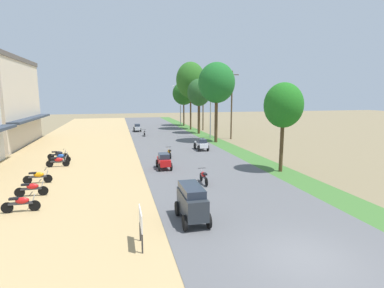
{
  "coord_description": "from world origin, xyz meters",
  "views": [
    {
      "loc": [
        -6.29,
        -8.68,
        5.83
      ],
      "look_at": [
        -0.47,
        14.77,
        1.89
      ],
      "focal_mm": 28.18,
      "sensor_mm": 36.0,
      "label": 1
    }
  ],
  "objects_px": {
    "median_tree_fourth": "(191,80)",
    "streetlamp_near": "(211,102)",
    "parked_motorbike_nearest": "(21,203)",
    "median_tree_fifth": "(184,93)",
    "utility_pole_far": "(203,100)",
    "car_van_charcoal": "(192,201)",
    "median_tree_third": "(199,93)",
    "parked_motorbike_fifth": "(60,157)",
    "streetlamp_mid": "(180,102)",
    "car_sedan_white": "(201,144)",
    "motorbike_ahead_second": "(204,176)",
    "parked_motorbike_fourth": "(58,161)",
    "parked_motorbike_second": "(32,188)",
    "street_signboard": "(141,221)",
    "median_tree_nearest": "(283,106)",
    "motorbike_ahead_fourth": "(144,133)",
    "car_sedan_silver": "(137,127)",
    "car_hatchback_red": "(164,160)",
    "median_tree_second": "(217,83)",
    "parked_motorbike_third": "(38,176)",
    "utility_pole_near": "(232,104)",
    "parked_motorbike_sixth": "(58,154)",
    "motorbike_ahead_third": "(169,152)"
  },
  "relations": [
    {
      "from": "parked_motorbike_fourth",
      "to": "utility_pole_far",
      "type": "relative_size",
      "value": 0.19
    },
    {
      "from": "median_tree_third",
      "to": "streetlamp_near",
      "type": "height_order",
      "value": "streetlamp_near"
    },
    {
      "from": "median_tree_third",
      "to": "car_sedan_silver",
      "type": "distance_m",
      "value": 11.46
    },
    {
      "from": "car_van_charcoal",
      "to": "parked_motorbike_sixth",
      "type": "bearing_deg",
      "value": 117.86
    },
    {
      "from": "car_hatchback_red",
      "to": "parked_motorbike_third",
      "type": "bearing_deg",
      "value": -167.55
    },
    {
      "from": "street_signboard",
      "to": "car_hatchback_red",
      "type": "bearing_deg",
      "value": 77.34
    },
    {
      "from": "median_tree_nearest",
      "to": "car_hatchback_red",
      "type": "distance_m",
      "value": 9.99
    },
    {
      "from": "streetlamp_near",
      "to": "motorbike_ahead_fourth",
      "type": "relative_size",
      "value": 4.65
    },
    {
      "from": "streetlamp_mid",
      "to": "car_van_charcoal",
      "type": "relative_size",
      "value": 3.18
    },
    {
      "from": "parked_motorbike_third",
      "to": "street_signboard",
      "type": "xyz_separation_m",
      "value": [
        5.93,
        -10.13,
        0.55
      ]
    },
    {
      "from": "car_sedan_white",
      "to": "motorbike_ahead_second",
      "type": "distance_m",
      "value": 12.23
    },
    {
      "from": "median_tree_second",
      "to": "median_tree_fifth",
      "type": "relative_size",
      "value": 1.18
    },
    {
      "from": "parked_motorbike_third",
      "to": "parked_motorbike_fourth",
      "type": "distance_m",
      "value": 4.68
    },
    {
      "from": "motorbike_ahead_fourth",
      "to": "parked_motorbike_nearest",
      "type": "bearing_deg",
      "value": -107.51
    },
    {
      "from": "parked_motorbike_second",
      "to": "median_tree_fourth",
      "type": "distance_m",
      "value": 36.01
    },
    {
      "from": "utility_pole_far",
      "to": "median_tree_nearest",
      "type": "bearing_deg",
      "value": -93.87
    },
    {
      "from": "car_van_charcoal",
      "to": "parked_motorbike_second",
      "type": "bearing_deg",
      "value": 145.29
    },
    {
      "from": "street_signboard",
      "to": "median_tree_nearest",
      "type": "relative_size",
      "value": 0.22
    },
    {
      "from": "car_sedan_silver",
      "to": "motorbike_ahead_third",
      "type": "bearing_deg",
      "value": -85.87
    },
    {
      "from": "median_tree_fourth",
      "to": "streetlamp_near",
      "type": "bearing_deg",
      "value": -89.38
    },
    {
      "from": "parked_motorbike_third",
      "to": "car_sedan_white",
      "type": "height_order",
      "value": "car_sedan_white"
    },
    {
      "from": "car_sedan_silver",
      "to": "parked_motorbike_fourth",
      "type": "bearing_deg",
      "value": -108.97
    },
    {
      "from": "median_tree_fourth",
      "to": "car_van_charcoal",
      "type": "relative_size",
      "value": 4.63
    },
    {
      "from": "parked_motorbike_fourth",
      "to": "motorbike_ahead_fourth",
      "type": "distance_m",
      "value": 18.86
    },
    {
      "from": "parked_motorbike_second",
      "to": "parked_motorbike_fourth",
      "type": "relative_size",
      "value": 1.0
    },
    {
      "from": "car_sedan_silver",
      "to": "streetlamp_near",
      "type": "bearing_deg",
      "value": -47.79
    },
    {
      "from": "streetlamp_mid",
      "to": "parked_motorbike_third",
      "type": "bearing_deg",
      "value": -115.03
    },
    {
      "from": "streetlamp_near",
      "to": "median_tree_nearest",
      "type": "bearing_deg",
      "value": -90.4
    },
    {
      "from": "street_signboard",
      "to": "median_tree_fifth",
      "type": "bearing_deg",
      "value": 75.56
    },
    {
      "from": "median_tree_fourth",
      "to": "parked_motorbike_fifth",
      "type": "bearing_deg",
      "value": -127.62
    },
    {
      "from": "median_tree_nearest",
      "to": "median_tree_third",
      "type": "bearing_deg",
      "value": 90.14
    },
    {
      "from": "parked_motorbike_sixth",
      "to": "median_tree_nearest",
      "type": "relative_size",
      "value": 0.27
    },
    {
      "from": "median_tree_nearest",
      "to": "streetlamp_near",
      "type": "bearing_deg",
      "value": 89.6
    },
    {
      "from": "street_signboard",
      "to": "streetlamp_mid",
      "type": "bearing_deg",
      "value": 76.45
    },
    {
      "from": "utility_pole_far",
      "to": "car_van_charcoal",
      "type": "relative_size",
      "value": 4.01
    },
    {
      "from": "car_van_charcoal",
      "to": "motorbike_ahead_second",
      "type": "distance_m",
      "value": 6.06
    },
    {
      "from": "parked_motorbike_second",
      "to": "utility_pole_far",
      "type": "relative_size",
      "value": 0.19
    },
    {
      "from": "parked_motorbike_fourth",
      "to": "parked_motorbike_fifth",
      "type": "bearing_deg",
      "value": 94.34
    },
    {
      "from": "car_hatchback_red",
      "to": "car_sedan_silver",
      "type": "relative_size",
      "value": 0.89
    },
    {
      "from": "parked_motorbike_third",
      "to": "parked_motorbike_fifth",
      "type": "relative_size",
      "value": 1.0
    },
    {
      "from": "parked_motorbike_nearest",
      "to": "median_tree_fifth",
      "type": "distance_m",
      "value": 43.47
    },
    {
      "from": "median_tree_nearest",
      "to": "car_sedan_silver",
      "type": "bearing_deg",
      "value": 107.5
    },
    {
      "from": "parked_motorbike_second",
      "to": "parked_motorbike_fourth",
      "type": "distance_m",
      "value": 7.38
    },
    {
      "from": "median_tree_fifth",
      "to": "car_sedan_silver",
      "type": "bearing_deg",
      "value": -142.5
    },
    {
      "from": "median_tree_fourth",
      "to": "utility_pole_far",
      "type": "relative_size",
      "value": 1.15
    },
    {
      "from": "utility_pole_near",
      "to": "parked_motorbike_fifth",
      "type": "bearing_deg",
      "value": -152.39
    },
    {
      "from": "parked_motorbike_fourth",
      "to": "streetlamp_mid",
      "type": "xyz_separation_m",
      "value": [
        16.89,
        32.41,
        3.93
      ]
    },
    {
      "from": "parked_motorbike_sixth",
      "to": "median_tree_fifth",
      "type": "distance_m",
      "value": 32.44
    },
    {
      "from": "car_sedan_white",
      "to": "motorbike_ahead_second",
      "type": "xyz_separation_m",
      "value": [
        -3.16,
        -11.82,
        -0.17
      ]
    },
    {
      "from": "parked_motorbike_fifth",
      "to": "streetlamp_mid",
      "type": "height_order",
      "value": "streetlamp_mid"
    }
  ]
}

